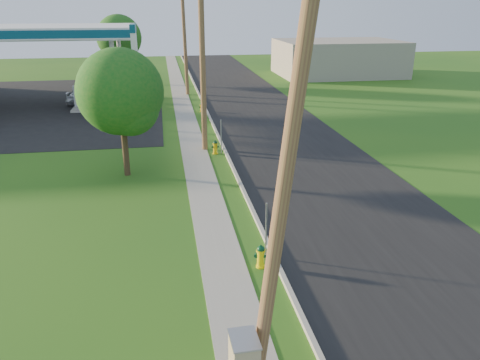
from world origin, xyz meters
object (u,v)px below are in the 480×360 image
object	(u,v)px
hydrant_far	(201,107)
price_pylon	(134,47)
utility_pole_far	(185,42)
car_silver	(94,96)
tree_lot	(120,39)
tree_verge	(122,96)
utility_pole_mid	(203,64)
fuel_pump_ne	(80,100)
utility_pole_near	(285,180)
fuel_pump_se	(87,91)
hydrant_mid	(215,147)
hydrant_near	(261,256)

from	to	relation	value
hydrant_far	price_pylon	bearing A→B (deg)	-133.76
utility_pole_far	car_silver	distance (m)	9.60
tree_lot	hydrant_far	distance (m)	17.58
tree_verge	utility_pole_mid	bearing A→B (deg)	42.13
hydrant_far	car_silver	bearing A→B (deg)	154.38
fuel_pump_ne	car_silver	bearing A→B (deg)	58.18
car_silver	utility_pole_near	bearing A→B (deg)	-169.27
utility_pole_mid	tree_lot	distance (m)	26.64
fuel_pump_se	car_silver	size ratio (longest dim) A/B	0.70
hydrant_far	car_silver	distance (m)	9.65
tree_lot	utility_pole_far	bearing A→B (deg)	-51.19
fuel_pump_ne	utility_pole_far	bearing A→B (deg)	29.33
fuel_pump_ne	price_pylon	xyz separation A→B (m)	(5.00, -7.50, 4.71)
fuel_pump_ne	fuel_pump_se	world-z (taller)	same
utility_pole_far	fuel_pump_se	distance (m)	9.84
car_silver	hydrant_mid	bearing A→B (deg)	-154.25
utility_pole_mid	fuel_pump_se	world-z (taller)	utility_pole_mid
utility_pole_mid	tree_lot	xyz separation A→B (m)	(-6.33, 25.87, -0.40)
utility_pole_mid	price_pylon	distance (m)	6.76
utility_pole_far	car_silver	world-z (taller)	utility_pole_far
tree_lot	car_silver	xyz separation A→B (m)	(-1.65, -11.38, -3.78)
utility_pole_far	tree_lot	distance (m)	10.10
hydrant_mid	utility_pole_far	bearing A→B (deg)	91.53
car_silver	fuel_pump_ne	bearing A→B (deg)	145.12
fuel_pump_ne	car_silver	xyz separation A→B (m)	(0.92, 1.49, 0.05)
utility_pole_far	car_silver	bearing A→B (deg)	-156.23
fuel_pump_ne	hydrant_mid	size ratio (longest dim) A/B	3.90
hydrant_mid	hydrant_near	bearing A→B (deg)	-89.82
fuel_pump_se	car_silver	world-z (taller)	fuel_pump_se
utility_pole_near	hydrant_near	bearing A→B (deg)	83.22
fuel_pump_se	utility_pole_far	bearing A→B (deg)	6.41
tree_lot	car_silver	bearing A→B (deg)	-98.24
tree_lot	hydrant_near	size ratio (longest dim) A/B	8.66
hydrant_near	car_silver	xyz separation A→B (m)	(-8.52, 27.89, 0.38)
utility_pole_near	hydrant_near	size ratio (longest dim) A/B	11.61
tree_verge	car_silver	xyz separation A→B (m)	(-3.82, 18.25, -3.23)
fuel_pump_ne	tree_lot	distance (m)	13.67
utility_pole_mid	fuel_pump_ne	size ratio (longest dim) A/B	3.06
fuel_pump_ne	hydrant_near	world-z (taller)	fuel_pump_ne
fuel_pump_se	price_pylon	bearing A→B (deg)	-66.50
tree_verge	utility_pole_far	bearing A→B (deg)	79.18
utility_pole_mid	utility_pole_far	size ratio (longest dim) A/B	1.03
hydrant_near	hydrant_mid	size ratio (longest dim) A/B	1.00
fuel_pump_se	hydrant_far	size ratio (longest dim) A/B	4.31
fuel_pump_se	price_pylon	distance (m)	13.40
hydrant_mid	hydrant_far	world-z (taller)	hydrant_mid
utility_pole_mid	hydrant_far	bearing A→B (deg)	86.04
utility_pole_near	tree_verge	distance (m)	14.85
fuel_pump_ne	fuel_pump_se	distance (m)	4.00
tree_lot	hydrant_mid	xyz separation A→B (m)	(6.84, -26.80, -4.15)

